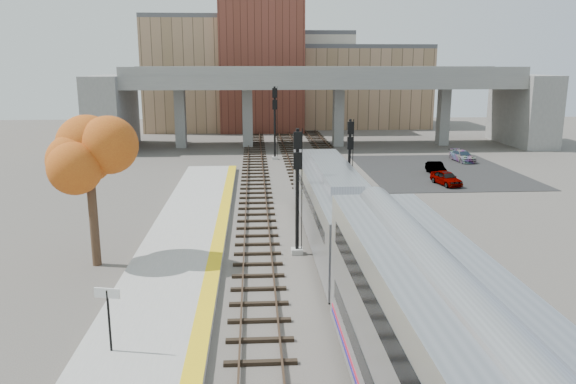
{
  "coord_description": "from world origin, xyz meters",
  "views": [
    {
      "loc": [
        -3.34,
        -22.85,
        9.93
      ],
      "look_at": [
        -1.34,
        9.29,
        2.5
      ],
      "focal_mm": 35.0,
      "sensor_mm": 36.0,
      "label": 1
    }
  ],
  "objects_px": {
    "locomotive": "(333,205)",
    "signal_mast_far": "(275,123)",
    "tree": "(89,159)",
    "car_c": "(462,156)",
    "signal_mast_near": "(297,195)",
    "signal_mast_mid": "(349,170)",
    "car_a": "(446,178)",
    "car_b": "(436,168)"
  },
  "relations": [
    {
      "from": "tree",
      "to": "car_a",
      "type": "bearing_deg",
      "value": 36.03
    },
    {
      "from": "locomotive",
      "to": "car_b",
      "type": "bearing_deg",
      "value": 57.83
    },
    {
      "from": "locomotive",
      "to": "signal_mast_near",
      "type": "distance_m",
      "value": 2.81
    },
    {
      "from": "signal_mast_near",
      "to": "car_a",
      "type": "height_order",
      "value": "signal_mast_near"
    },
    {
      "from": "signal_mast_near",
      "to": "tree",
      "type": "xyz_separation_m",
      "value": [
        -10.18,
        -0.95,
        2.17
      ]
    },
    {
      "from": "signal_mast_far",
      "to": "tree",
      "type": "bearing_deg",
      "value": -108.19
    },
    {
      "from": "locomotive",
      "to": "car_b",
      "type": "distance_m",
      "value": 22.97
    },
    {
      "from": "tree",
      "to": "car_a",
      "type": "distance_m",
      "value": 29.89
    },
    {
      "from": "signal_mast_near",
      "to": "car_c",
      "type": "bearing_deg",
      "value": 55.08
    },
    {
      "from": "car_c",
      "to": "tree",
      "type": "bearing_deg",
      "value": -142.32
    },
    {
      "from": "car_a",
      "to": "car_c",
      "type": "xyz_separation_m",
      "value": [
        5.5,
        11.07,
        -0.03
      ]
    },
    {
      "from": "car_b",
      "to": "signal_mast_far",
      "type": "bearing_deg",
      "value": 150.01
    },
    {
      "from": "signal_mast_mid",
      "to": "car_c",
      "type": "distance_m",
      "value": 24.67
    },
    {
      "from": "locomotive",
      "to": "car_c",
      "type": "distance_m",
      "value": 31.06
    },
    {
      "from": "signal_mast_mid",
      "to": "signal_mast_far",
      "type": "relative_size",
      "value": 0.84
    },
    {
      "from": "locomotive",
      "to": "signal_mast_far",
      "type": "distance_m",
      "value": 28.57
    },
    {
      "from": "locomotive",
      "to": "signal_mast_near",
      "type": "relative_size",
      "value": 2.85
    },
    {
      "from": "car_a",
      "to": "car_b",
      "type": "xyz_separation_m",
      "value": [
        0.62,
        4.58,
        -0.04
      ]
    },
    {
      "from": "car_c",
      "to": "car_b",
      "type": "bearing_deg",
      "value": -133.35
    },
    {
      "from": "tree",
      "to": "car_b",
      "type": "height_order",
      "value": "tree"
    },
    {
      "from": "signal_mast_far",
      "to": "tree",
      "type": "xyz_separation_m",
      "value": [
        -10.18,
        -30.99,
        1.57
      ]
    },
    {
      "from": "car_c",
      "to": "locomotive",
      "type": "bearing_deg",
      "value": -129.82
    },
    {
      "from": "signal_mast_mid",
      "to": "tree",
      "type": "bearing_deg",
      "value": -147.61
    },
    {
      "from": "signal_mast_far",
      "to": "car_b",
      "type": "bearing_deg",
      "value": -32.34
    },
    {
      "from": "car_a",
      "to": "car_b",
      "type": "bearing_deg",
      "value": 70.38
    },
    {
      "from": "tree",
      "to": "signal_mast_far",
      "type": "bearing_deg",
      "value": 71.81
    },
    {
      "from": "locomotive",
      "to": "car_a",
      "type": "distance_m",
      "value": 18.87
    },
    {
      "from": "signal_mast_near",
      "to": "locomotive",
      "type": "bearing_deg",
      "value": 37.13
    },
    {
      "from": "tree",
      "to": "car_c",
      "type": "xyz_separation_m",
      "value": [
        29.36,
        28.43,
        -4.82
      ]
    },
    {
      "from": "car_a",
      "to": "car_b",
      "type": "relative_size",
      "value": 1.04
    },
    {
      "from": "locomotive",
      "to": "signal_mast_mid",
      "type": "height_order",
      "value": "signal_mast_mid"
    },
    {
      "from": "signal_mast_mid",
      "to": "car_a",
      "type": "xyz_separation_m",
      "value": [
        9.58,
        8.3,
        -2.38
      ]
    },
    {
      "from": "signal_mast_mid",
      "to": "car_a",
      "type": "height_order",
      "value": "signal_mast_mid"
    },
    {
      "from": "signal_mast_near",
      "to": "car_b",
      "type": "bearing_deg",
      "value": 55.73
    },
    {
      "from": "signal_mast_mid",
      "to": "car_a",
      "type": "distance_m",
      "value": 12.89
    },
    {
      "from": "signal_mast_near",
      "to": "car_b",
      "type": "xyz_separation_m",
      "value": [
        14.3,
        20.98,
        -2.67
      ]
    },
    {
      "from": "tree",
      "to": "car_c",
      "type": "relative_size",
      "value": 1.91
    },
    {
      "from": "signal_mast_far",
      "to": "car_a",
      "type": "bearing_deg",
      "value": -44.9
    },
    {
      "from": "signal_mast_near",
      "to": "car_a",
      "type": "xyz_separation_m",
      "value": [
        13.68,
        16.4,
        -2.63
      ]
    },
    {
      "from": "signal_mast_far",
      "to": "car_c",
      "type": "relative_size",
      "value": 1.98
    },
    {
      "from": "tree",
      "to": "locomotive",
      "type": "bearing_deg",
      "value": 11.7
    },
    {
      "from": "signal_mast_near",
      "to": "tree",
      "type": "bearing_deg",
      "value": -174.65
    }
  ]
}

